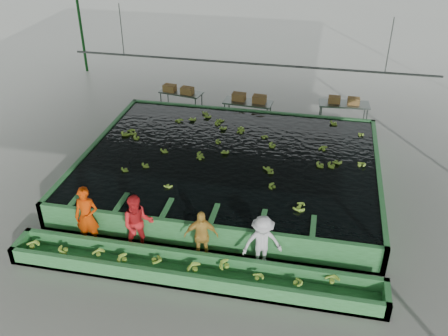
% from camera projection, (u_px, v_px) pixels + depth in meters
% --- Properties ---
extents(ground, '(80.00, 80.00, 0.00)m').
position_uv_depth(ground, '(221.00, 202.00, 16.21)').
color(ground, gray).
rests_on(ground, ground).
extents(shed_roof, '(20.00, 22.00, 0.04)m').
position_uv_depth(shed_roof, '(220.00, 52.00, 13.66)').
color(shed_roof, gray).
rests_on(shed_roof, shed_posts).
extents(shed_posts, '(20.00, 22.00, 5.00)m').
position_uv_depth(shed_posts, '(221.00, 133.00, 14.94)').
color(shed_posts, '#104616').
rests_on(shed_posts, ground).
extents(flotation_tank, '(10.00, 8.00, 0.90)m').
position_uv_depth(flotation_tank, '(230.00, 167.00, 17.25)').
color(flotation_tank, '#368140').
rests_on(flotation_tank, ground).
extents(tank_water, '(9.70, 7.70, 0.00)m').
position_uv_depth(tank_water, '(230.00, 157.00, 17.04)').
color(tank_water, black).
rests_on(tank_water, flotation_tank).
extents(sorting_trough, '(10.00, 1.00, 0.50)m').
position_uv_depth(sorting_trough, '(192.00, 271.00, 13.06)').
color(sorting_trough, '#368140').
rests_on(sorting_trough, ground).
extents(cableway_rail, '(0.08, 0.08, 14.00)m').
position_uv_depth(cableway_rail, '(248.00, 63.00, 18.89)').
color(cableway_rail, '#59605B').
rests_on(cableway_rail, shed_roof).
extents(rail_hanger_left, '(0.04, 0.04, 2.00)m').
position_uv_depth(rail_hanger_left, '(121.00, 30.00, 19.26)').
color(rail_hanger_left, '#59605B').
rests_on(rail_hanger_left, shed_roof).
extents(rail_hanger_right, '(0.04, 0.04, 2.00)m').
position_uv_depth(rail_hanger_right, '(390.00, 46.00, 17.49)').
color(rail_hanger_right, '#59605B').
rests_on(rail_hanger_right, shed_roof).
extents(worker_a, '(0.72, 0.51, 1.87)m').
position_uv_depth(worker_a, '(87.00, 217.00, 13.95)').
color(worker_a, '#DE3C05').
rests_on(worker_a, ground).
extents(worker_b, '(1.08, 0.98, 1.81)m').
position_uv_depth(worker_b, '(138.00, 224.00, 13.70)').
color(worker_b, red).
rests_on(worker_b, ground).
extents(worker_c, '(0.99, 0.58, 1.58)m').
position_uv_depth(worker_c, '(201.00, 236.00, 13.44)').
color(worker_c, gold).
rests_on(worker_c, ground).
extents(worker_d, '(1.21, 0.94, 1.65)m').
position_uv_depth(worker_d, '(262.00, 243.00, 13.13)').
color(worker_d, silver).
rests_on(worker_d, ground).
extents(packing_table_left, '(2.00, 1.08, 0.86)m').
position_uv_depth(packing_table_left, '(181.00, 101.00, 22.30)').
color(packing_table_left, '#59605B').
rests_on(packing_table_left, ground).
extents(packing_table_mid, '(2.09, 0.96, 0.93)m').
position_uv_depth(packing_table_mid, '(248.00, 112.00, 21.21)').
color(packing_table_mid, '#59605B').
rests_on(packing_table_mid, ground).
extents(packing_table_right, '(2.13, 0.98, 0.94)m').
position_uv_depth(packing_table_right, '(343.00, 114.00, 21.02)').
color(packing_table_right, '#59605B').
rests_on(packing_table_right, ground).
extents(box_stack_left, '(1.43, 0.60, 0.30)m').
position_uv_depth(box_stack_left, '(179.00, 92.00, 22.02)').
color(box_stack_left, olive).
rests_on(box_stack_left, packing_table_left).
extents(box_stack_mid, '(1.46, 0.50, 0.31)m').
position_uv_depth(box_stack_mid, '(249.00, 101.00, 21.00)').
color(box_stack_mid, olive).
rests_on(box_stack_mid, packing_table_mid).
extents(box_stack_right, '(1.28, 0.37, 0.27)m').
position_uv_depth(box_stack_right, '(344.00, 103.00, 20.79)').
color(box_stack_right, olive).
rests_on(box_stack_right, packing_table_right).
extents(floating_bananas, '(9.12, 6.21, 0.12)m').
position_uv_depth(floating_bananas, '(234.00, 146.00, 17.72)').
color(floating_bananas, '#8CBD35').
rests_on(floating_bananas, tank_water).
extents(trough_bananas, '(8.58, 0.57, 0.11)m').
position_uv_depth(trough_bananas, '(192.00, 266.00, 12.98)').
color(trough_bananas, '#8CBD35').
rests_on(trough_bananas, sorting_trough).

